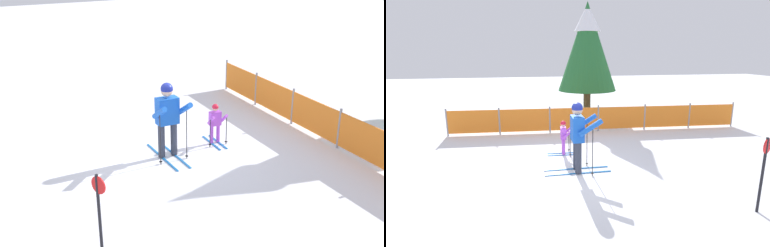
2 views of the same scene
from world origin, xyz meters
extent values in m
plane|color=white|center=(0.00, 0.00, 0.00)|extent=(60.00, 60.00, 0.00)
cube|color=#1966B2|center=(0.22, 0.23, 0.01)|extent=(1.64, 0.07, 0.02)
cube|color=#1966B2|center=(0.21, -0.08, 0.01)|extent=(1.64, 0.07, 0.02)
cylinder|color=#333847|center=(0.22, 0.23, 0.41)|extent=(0.16, 0.16, 0.78)
cylinder|color=#333847|center=(0.21, -0.08, 0.41)|extent=(0.16, 0.16, 0.78)
cube|color=blue|center=(0.21, 0.08, 1.10)|extent=(0.28, 0.49, 0.60)
cylinder|color=blue|center=(0.48, 0.37, 1.18)|extent=(0.59, 0.13, 0.42)
cylinder|color=blue|center=(0.47, -0.23, 1.18)|extent=(0.59, 0.13, 0.42)
sphere|color=#D8AD8C|center=(0.21, 0.08, 1.55)|extent=(0.26, 0.26, 0.26)
sphere|color=navy|center=(0.21, 0.08, 1.60)|extent=(0.27, 0.27, 0.27)
cylinder|color=black|center=(0.53, 0.39, 0.60)|extent=(0.02, 0.02, 1.21)
cylinder|color=black|center=(0.53, 0.39, 0.06)|extent=(0.07, 0.07, 0.01)
cylinder|color=black|center=(0.52, -0.25, 0.60)|extent=(0.02, 0.02, 1.21)
cylinder|color=black|center=(0.52, -0.25, 0.06)|extent=(0.07, 0.07, 0.01)
cube|color=#1966B2|center=(0.07, 1.50, 0.01)|extent=(0.93, 0.12, 0.02)
cube|color=#1966B2|center=(0.06, 1.32, 0.01)|extent=(0.93, 0.12, 0.02)
cylinder|color=#B24CD8|center=(0.07, 1.50, 0.24)|extent=(0.09, 0.09, 0.44)
cylinder|color=#B24CD8|center=(0.06, 1.32, 0.24)|extent=(0.09, 0.09, 0.44)
cube|color=#B24CD8|center=(0.07, 1.41, 0.63)|extent=(0.18, 0.29, 0.34)
cylinder|color=#B24CD8|center=(0.21, 1.57, 0.66)|extent=(0.32, 0.09, 0.28)
cylinder|color=#B24CD8|center=(0.19, 1.23, 0.66)|extent=(0.32, 0.09, 0.28)
sphere|color=#D8AD8C|center=(0.07, 1.41, 0.89)|extent=(0.15, 0.15, 0.15)
sphere|color=red|center=(0.07, 1.41, 0.92)|extent=(0.15, 0.15, 0.15)
cylinder|color=black|center=(0.26, 1.62, 0.34)|extent=(0.02, 0.02, 0.69)
cylinder|color=black|center=(0.26, 1.62, 0.06)|extent=(0.07, 0.07, 0.01)
cylinder|color=black|center=(0.23, 1.18, 0.34)|extent=(0.02, 0.02, 0.69)
cylinder|color=black|center=(0.23, 1.18, 0.06)|extent=(0.07, 0.07, 0.01)
cylinder|color=gray|center=(-3.65, 4.14, 0.49)|extent=(0.06, 0.06, 0.98)
cylinder|color=gray|center=(-1.85, 4.02, 0.49)|extent=(0.06, 0.06, 0.98)
cylinder|color=gray|center=(-0.06, 3.91, 0.49)|extent=(0.06, 0.06, 0.98)
cylinder|color=gray|center=(1.74, 3.79, 0.49)|extent=(0.06, 0.06, 0.98)
cube|color=orange|center=(-2.75, 4.08, 0.49)|extent=(1.80, 0.15, 0.82)
cube|color=orange|center=(-0.96, 3.96, 0.49)|extent=(1.80, 0.15, 0.82)
cube|color=orange|center=(0.84, 3.85, 0.49)|extent=(1.80, 0.15, 0.82)
cube|color=orange|center=(2.63, 3.73, 0.49)|extent=(1.80, 0.15, 0.82)
cylinder|color=black|center=(3.10, -2.48, 0.72)|extent=(0.05, 0.05, 1.43)
cylinder|color=red|center=(3.13, -2.46, 1.27)|extent=(0.26, 0.14, 0.28)
camera|label=1|loc=(9.22, -4.28, 4.58)|focal=45.00mm
camera|label=2|loc=(-1.12, -6.75, 2.87)|focal=28.00mm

